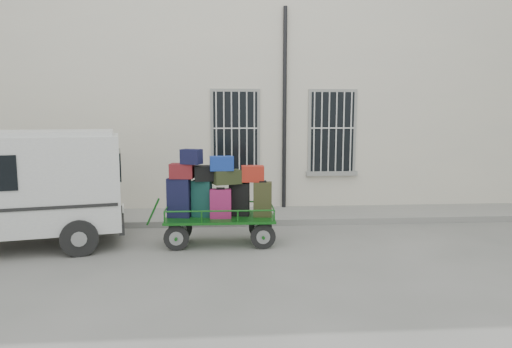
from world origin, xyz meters
The scene contains 4 objects.
ground centered at (0.00, 0.00, 0.00)m, with size 80.00×80.00×0.00m, color #63635E.
building centered at (0.00, 5.50, 3.00)m, with size 24.00×5.15×6.00m.
sidewalk centered at (0.00, 2.20, 0.07)m, with size 24.00×1.70×0.15m, color gray.
luggage_cart centered at (-0.86, -0.14, 1.00)m, with size 2.69×1.05×2.03m.
Camera 1 is at (-0.74, -9.59, 2.73)m, focal length 32.00 mm.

